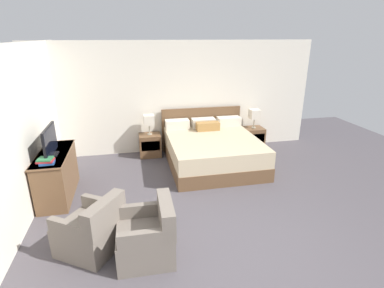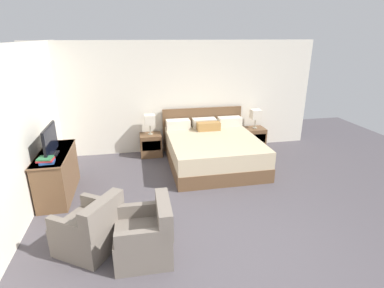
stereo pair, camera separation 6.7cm
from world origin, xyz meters
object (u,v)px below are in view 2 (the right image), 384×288
at_px(book_small_top, 45,158).
at_px(armchair_by_window, 91,230).
at_px(armchair_companion, 146,236).
at_px(book_blue_cover, 45,160).
at_px(tv, 50,141).
at_px(book_red_cover, 47,162).
at_px(nightstand_right, 254,138).
at_px(bed, 212,150).
at_px(dresser, 57,173).
at_px(nightstand_left, 151,145).
at_px(table_lamp_left, 150,120).
at_px(table_lamp_right, 256,115).

height_order(book_small_top, armchair_by_window, book_small_top).
bearing_deg(armchair_by_window, armchair_companion, -21.68).
xyz_separation_m(book_blue_cover, armchair_companion, (1.42, -1.40, -0.56)).
bearing_deg(tv, book_red_cover, -89.00).
bearing_deg(nightstand_right, armchair_companion, -129.66).
height_order(armchair_by_window, armchair_companion, same).
bearing_deg(bed, book_small_top, -157.68).
distance_m(dresser, tv, 0.62).
bearing_deg(armchair_companion, book_blue_cover, 135.34).
relative_size(bed, nightstand_left, 4.12).
bearing_deg(book_small_top, nightstand_right, 25.13).
distance_m(tv, book_blue_cover, 0.40).
bearing_deg(table_lamp_left, armchair_companion, -94.81).
bearing_deg(nightstand_left, book_small_top, -130.69).
relative_size(tv, book_red_cover, 3.56).
bearing_deg(nightstand_right, bed, -148.75).
distance_m(dresser, book_red_cover, 0.60).
relative_size(bed, armchair_companion, 2.76).
relative_size(bed, book_blue_cover, 8.99).
height_order(table_lamp_right, book_red_cover, table_lamp_right).
bearing_deg(table_lamp_left, table_lamp_right, 0.00).
relative_size(nightstand_right, tv, 0.68).
xyz_separation_m(book_small_top, armchair_by_window, (0.72, -1.13, -0.59)).
relative_size(nightstand_left, tv, 0.68).
bearing_deg(nightstand_right, tv, -158.93).
height_order(table_lamp_right, book_small_top, table_lamp_right).
bearing_deg(book_blue_cover, table_lamp_left, 49.34).
bearing_deg(armchair_companion, book_small_top, 135.35).
xyz_separation_m(table_lamp_left, table_lamp_right, (2.52, 0.00, 0.00)).
height_order(table_lamp_right, tv, tv).
bearing_deg(armchair_companion, nightstand_left, 85.19).
xyz_separation_m(nightstand_left, book_blue_cover, (-1.70, -1.98, 0.59)).
height_order(nightstand_right, tv, tv).
height_order(table_lamp_right, dresser, table_lamp_right).
distance_m(table_lamp_left, armchair_companion, 3.45).
bearing_deg(book_small_top, armchair_by_window, -57.24).
xyz_separation_m(tv, armchair_by_window, (0.71, -1.49, -0.74)).
distance_m(book_red_cover, armchair_by_window, 1.43).
distance_m(table_lamp_right, armchair_by_window, 4.72).
relative_size(table_lamp_left, armchair_by_window, 0.48).
height_order(bed, dresser, bed).
distance_m(book_red_cover, armchair_companion, 2.05).
height_order(table_lamp_left, book_blue_cover, table_lamp_left).
distance_m(book_red_cover, book_blue_cover, 0.04).
distance_m(tv, armchair_companion, 2.37).
height_order(dresser, book_small_top, book_small_top).
relative_size(bed, book_small_top, 10.14).
bearing_deg(book_small_top, book_blue_cover, 0.00).
bearing_deg(armchair_by_window, dresser, 114.37).
distance_m(book_blue_cover, armchair_by_window, 1.45).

